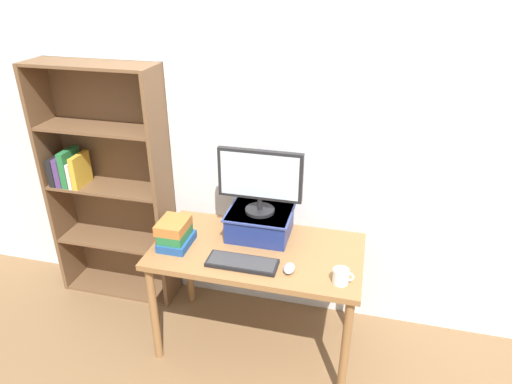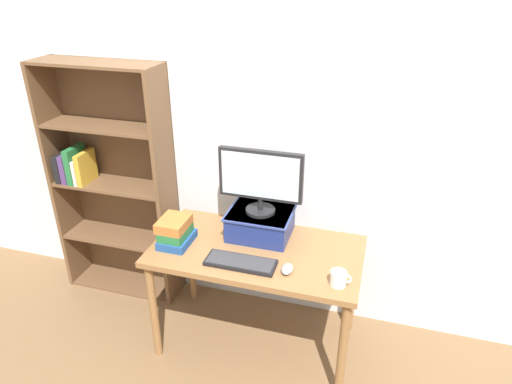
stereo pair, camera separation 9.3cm
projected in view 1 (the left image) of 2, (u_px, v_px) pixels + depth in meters
ground_plane at (257, 340)px, 3.08m from camera, size 12.00×12.00×0.00m
back_wall at (275, 135)px, 2.91m from camera, size 7.00×0.08×2.60m
desk at (257, 260)px, 2.79m from camera, size 1.26×0.68×0.74m
bookshelf_unit at (106, 184)px, 3.23m from camera, size 0.87×0.28×1.73m
riser_box at (260, 222)px, 2.86m from camera, size 0.40×0.33×0.17m
computer_monitor at (260, 179)px, 2.72m from camera, size 0.52×0.18×0.41m
keyboard at (242, 263)px, 2.60m from camera, size 0.41×0.15×0.02m
computer_mouse at (289, 268)px, 2.54m from camera, size 0.06×0.10×0.04m
book_stack at (175, 233)px, 2.75m from camera, size 0.18×0.23×0.17m
coffee_mug at (341, 276)px, 2.44m from camera, size 0.12×0.09×0.08m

